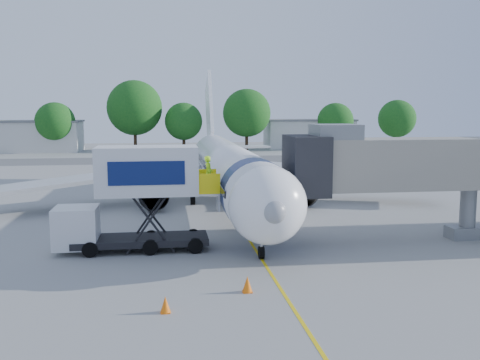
{
  "coord_description": "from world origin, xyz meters",
  "views": [
    {
      "loc": [
        -4.68,
        -35.01,
        7.51
      ],
      "look_at": [
        -0.26,
        -3.7,
        3.2
      ],
      "focal_mm": 40.0,
      "sensor_mm": 36.0,
      "label": 1
    }
  ],
  "objects": [
    {
      "name": "guidance_line",
      "position": [
        0.0,
        0.0,
        0.01
      ],
      "size": [
        0.15,
        70.0,
        0.01
      ],
      "primitive_type": "cube",
      "color": "yellow",
      "rests_on": "ground"
    },
    {
      "name": "outbuilding_right",
      "position": [
        22.0,
        62.0,
        2.66
      ],
      "size": [
        16.4,
        7.4,
        5.3
      ],
      "color": "silver",
      "rests_on": "ground"
    },
    {
      "name": "tree_d",
      "position": [
        -1.33,
        59.22,
        5.05
      ],
      "size": [
        6.54,
        6.54,
        8.34
      ],
      "color": "#382314",
      "rests_on": "ground"
    },
    {
      "name": "jet_bridge",
      "position": [
        7.99,
        -7.0,
        4.34
      ],
      "size": [
        13.9,
        3.2,
        6.6
      ],
      "color": "gray",
      "rests_on": "ground"
    },
    {
      "name": "safety_cone_a",
      "position": [
        -1.44,
        -14.21,
        0.33
      ],
      "size": [
        0.43,
        0.43,
        0.68
      ],
      "color": "orange",
      "rests_on": "ground"
    },
    {
      "name": "catering_hiloader",
      "position": [
        -6.26,
        -7.0,
        2.76
      ],
      "size": [
        8.5,
        2.44,
        5.5
      ],
      "color": "black",
      "rests_on": "ground"
    },
    {
      "name": "tree_e",
      "position": [
        9.68,
        58.32,
        6.51
      ],
      "size": [
        8.41,
        8.41,
        10.72
      ],
      "color": "#382314",
      "rests_on": "ground"
    },
    {
      "name": "ground_tug",
      "position": [
        3.68,
        -15.7,
        0.68
      ],
      "size": [
        3.41,
        2.04,
        1.29
      ],
      "rotation": [
        0.0,
        0.0,
        0.12
      ],
      "color": "silver",
      "rests_on": "ground"
    },
    {
      "name": "safety_cone_b",
      "position": [
        -4.77,
        -15.96,
        0.3
      ],
      "size": [
        0.39,
        0.39,
        0.63
      ],
      "color": "orange",
      "rests_on": "ground"
    },
    {
      "name": "aircraft",
      "position": [
        0.0,
        4.12,
        2.95
      ],
      "size": [
        34.17,
        37.73,
        11.35
      ],
      "color": "white",
      "rests_on": "ground"
    },
    {
      "name": "tree_c",
      "position": [
        -9.77,
        60.41,
        7.41
      ],
      "size": [
        9.57,
        9.57,
        12.2
      ],
      "color": "#382314",
      "rests_on": "ground"
    },
    {
      "name": "tree_g",
      "position": [
        38.27,
        59.96,
        5.4
      ],
      "size": [
        6.98,
        6.98,
        8.9
      ],
      "color": "#382314",
      "rests_on": "ground"
    },
    {
      "name": "tree_f",
      "position": [
        25.87,
        58.37,
        5.04
      ],
      "size": [
        6.51,
        6.51,
        8.3
      ],
      "color": "#382314",
      "rests_on": "ground"
    },
    {
      "name": "outbuilding_left",
      "position": [
        -28.0,
        60.0,
        2.66
      ],
      "size": [
        18.4,
        8.4,
        5.3
      ],
      "color": "silver",
      "rests_on": "ground"
    },
    {
      "name": "taxiway_strip",
      "position": [
        0.0,
        42.0,
        0.0
      ],
      "size": [
        120.0,
        10.0,
        0.01
      ],
      "primitive_type": "cube",
      "color": "#59595B",
      "rests_on": "ground"
    },
    {
      "name": "tree_b",
      "position": [
        -22.63,
        57.44,
        5.07
      ],
      "size": [
        6.55,
        6.55,
        8.35
      ],
      "color": "#382314",
      "rests_on": "ground"
    },
    {
      "name": "ground",
      "position": [
        0.0,
        0.0,
        0.0
      ],
      "size": [
        160.0,
        160.0,
        0.0
      ],
      "primitive_type": "plane",
      "color": "gray",
      "rests_on": "ground"
    }
  ]
}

